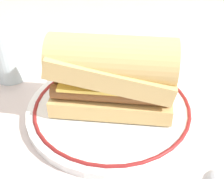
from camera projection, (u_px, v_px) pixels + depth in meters
ground_plane at (107, 124)px, 0.46m from camera, size 1.50×1.50×0.00m
plate at (112, 108)px, 0.48m from camera, size 0.28×0.28×0.01m
sausage_sandwich at (112, 73)px, 0.44m from camera, size 0.20×0.13×0.12m
drinking_glass at (8, 58)px, 0.54m from camera, size 0.06×0.06×0.10m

